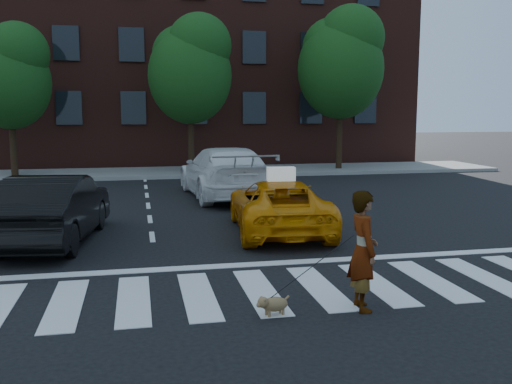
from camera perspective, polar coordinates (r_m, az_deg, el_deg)
ground at (r=9.32m, az=0.43°, el=-9.92°), size 120.00×120.00×0.00m
crosswalk at (r=9.32m, az=0.43°, el=-9.88°), size 13.00×2.40×0.01m
stop_line at (r=10.82m, az=-1.37°, el=-7.30°), size 12.00×0.30×0.01m
sidewalk_far at (r=26.38m, az=-7.64°, el=1.99°), size 30.00×4.00×0.15m
building at (r=33.85m, az=-8.79°, el=13.37°), size 26.00×10.00×12.00m
tree_left at (r=26.20m, az=-23.41°, el=10.92°), size 3.39×3.38×6.50m
tree_mid at (r=25.84m, az=-6.55°, el=12.49°), size 3.69×3.69×7.10m
tree_right at (r=27.43m, az=8.55°, el=13.06°), size 4.00×4.00×7.70m
taxi at (r=13.64m, az=2.29°, el=-1.39°), size 2.48×4.69×1.26m
black_sedan at (r=13.27m, az=-19.62°, el=-1.57°), size 2.20×4.76×1.51m
white_suv at (r=19.04m, az=-3.17°, el=2.00°), size 2.74×5.96×1.69m
woman at (r=8.44m, az=10.66°, el=-5.78°), size 0.46×0.67×1.76m
dog at (r=8.23m, az=1.63°, el=-11.13°), size 0.52×0.29×0.30m
taxi_sign at (r=13.33m, az=2.52°, el=1.82°), size 0.67×0.34×0.32m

